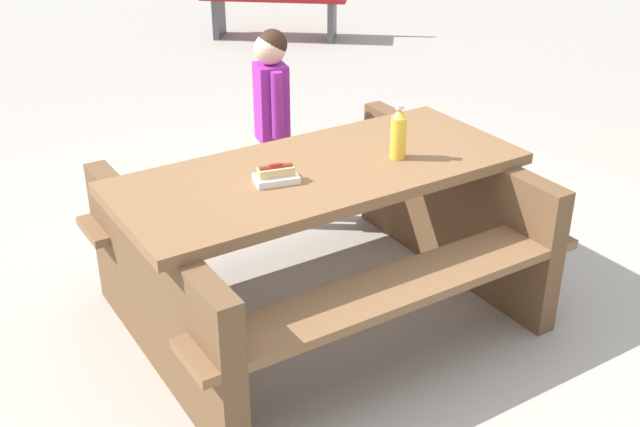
# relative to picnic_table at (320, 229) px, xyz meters

# --- Properties ---
(ground_plane) EXTENTS (30.00, 30.00, 0.00)m
(ground_plane) POSITION_rel_picnic_table_xyz_m (0.00, 0.00, -0.44)
(ground_plane) COLOR #ADA599
(ground_plane) RESTS_ON ground
(picnic_table) EXTENTS (1.80, 1.40, 0.75)m
(picnic_table) POSITION_rel_picnic_table_xyz_m (0.00, 0.00, 0.00)
(picnic_table) COLOR brown
(picnic_table) RESTS_ON ground
(soda_bottle) EXTENTS (0.07, 0.07, 0.25)m
(soda_bottle) POSITION_rel_picnic_table_xyz_m (-0.35, 0.09, 0.42)
(soda_bottle) COLOR yellow
(soda_bottle) RESTS_ON picnic_table
(hotdog_tray) EXTENTS (0.20, 0.15, 0.08)m
(hotdog_tray) POSITION_rel_picnic_table_xyz_m (0.24, 0.03, 0.34)
(hotdog_tray) COLOR white
(hotdog_tray) RESTS_ON picnic_table
(child_in_coat) EXTENTS (0.19, 0.27, 1.12)m
(child_in_coat) POSITION_rel_picnic_table_xyz_m (-0.28, -0.93, 0.27)
(child_in_coat) COLOR brown
(child_in_coat) RESTS_ON ground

